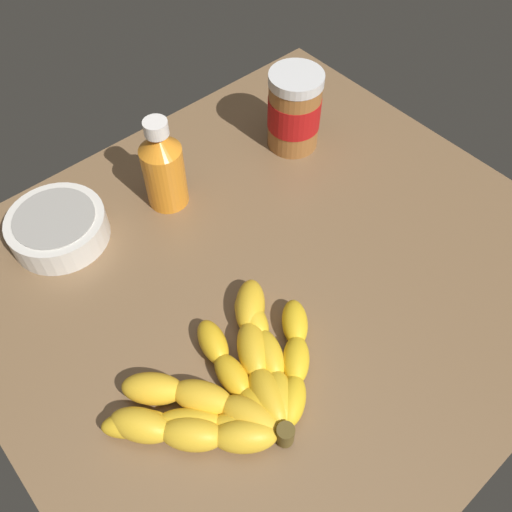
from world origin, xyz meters
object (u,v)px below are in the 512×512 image
object	(u,v)px
banana_bunch	(233,385)
peanut_butter_jar	(294,111)
small_bowl	(58,227)
honey_bottle	(163,167)

from	to	relation	value
banana_bunch	peanut_butter_jar	world-z (taller)	peanut_butter_jar
banana_bunch	small_bowl	bearing A→B (deg)	-83.93
banana_bunch	peanut_butter_jar	bearing A→B (deg)	-142.29
peanut_butter_jar	honey_bottle	size ratio (longest dim) A/B	0.88
small_bowl	peanut_butter_jar	bearing A→B (deg)	169.72
banana_bunch	small_bowl	size ratio (longest dim) A/B	2.14
peanut_butter_jar	honey_bottle	xyz separation A→B (cm)	(22.53, -2.90, 0.23)
banana_bunch	honey_bottle	size ratio (longest dim) A/B	1.99
small_bowl	honey_bottle	bearing A→B (deg)	165.58
banana_bunch	peanut_butter_jar	distance (cm)	43.99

